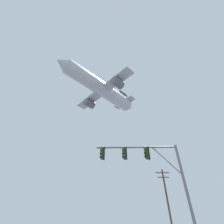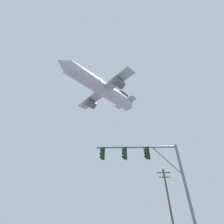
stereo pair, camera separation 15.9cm
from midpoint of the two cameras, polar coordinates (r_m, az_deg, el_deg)
The scene contains 3 objects.
signal_pole_near at distance 13.24m, azimuth 12.07°, elevation -17.58°, with size 6.58×0.57×6.69m.
utility_pole at distance 28.31m, azimuth 18.87°, elevation -27.07°, with size 2.20×0.28×8.95m.
airplane at distance 45.81m, azimuth -4.09°, elevation 8.34°, with size 22.17×21.35×7.47m.
Camera 1 is at (-0.07, -3.34, 1.16)m, focal length 25.65 mm.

